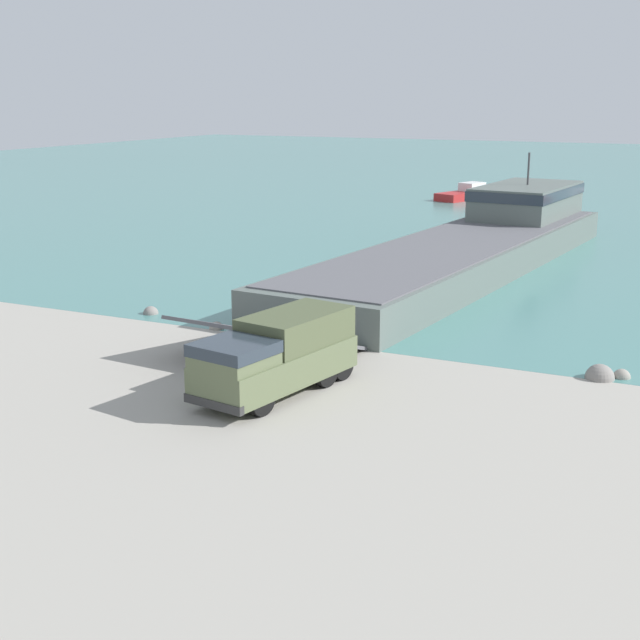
{
  "coord_description": "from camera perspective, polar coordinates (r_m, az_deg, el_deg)",
  "views": [
    {
      "loc": [
        16.35,
        -30.47,
        11.13
      ],
      "look_at": [
        0.4,
        2.65,
        1.75
      ],
      "focal_mm": 50.0,
      "sensor_mm": 36.0,
      "label": 1
    }
  ],
  "objects": [
    {
      "name": "shoreline_rock_d",
      "position": [
        37.59,
        17.46,
        -3.59
      ],
      "size": [
        1.19,
        1.19,
        1.19
      ],
      "primitive_type": "sphere",
      "color": "gray",
      "rests_on": "ground_plane"
    },
    {
      "name": "shoreline_rock_a",
      "position": [
        37.99,
        18.74,
        -3.51
      ],
      "size": [
        0.71,
        0.71,
        0.71
      ],
      "primitive_type": "sphere",
      "color": "gray",
      "rests_on": "ground_plane"
    },
    {
      "name": "cargo_crate",
      "position": [
        34.18,
        -6.67,
        -4.01
      ],
      "size": [
        1.05,
        1.19,
        0.88
      ],
      "primitive_type": "cube",
      "rotation": [
        0.0,
        0.0,
        -0.18
      ],
      "color": "#566042",
      "rests_on": "ground_plane"
    },
    {
      "name": "ground_plane",
      "position": [
        36.33,
        -2.39,
        -3.54
      ],
      "size": [
        240.0,
        240.0,
        0.0
      ],
      "primitive_type": "plane",
      "color": "#9E998E"
    },
    {
      "name": "landing_craft",
      "position": [
        60.54,
        9.99,
        5.01
      ],
      "size": [
        11.29,
        44.63,
        6.82
      ],
      "rotation": [
        0.0,
        0.0,
        -0.09
      ],
      "color": "#56605B",
      "rests_on": "ground_plane"
    },
    {
      "name": "shoreline_rock_b",
      "position": [
        47.13,
        -10.78,
        0.39
      ],
      "size": [
        0.8,
        0.8,
        0.8
      ],
      "primitive_type": "sphere",
      "color": "gray",
      "rests_on": "ground_plane"
    },
    {
      "name": "military_truck",
      "position": [
        33.79,
        -2.81,
        -2.16
      ],
      "size": [
        3.84,
        7.66,
        2.92
      ],
      "rotation": [
        0.0,
        0.0,
        -1.74
      ],
      "color": "#566042",
      "rests_on": "ground_plane"
    },
    {
      "name": "shoreline_rock_c",
      "position": [
        43.63,
        -6.64,
        -0.57
      ],
      "size": [
        0.72,
        0.72,
        0.72
      ],
      "primitive_type": "sphere",
      "color": "gray",
      "rests_on": "ground_plane"
    },
    {
      "name": "moored_boat_b",
      "position": [
        98.93,
        9.51,
        7.99
      ],
      "size": [
        5.46,
        9.01,
        1.73
      ],
      "rotation": [
        0.0,
        0.0,
        2.79
      ],
      "color": "#B22323",
      "rests_on": "ground_plane"
    },
    {
      "name": "water_surface",
      "position": [
        126.86,
        18.42,
        8.56
      ],
      "size": [
        240.0,
        180.0,
        0.01
      ],
      "primitive_type": "cube",
      "color": "#477F7A",
      "rests_on": "ground_plane"
    },
    {
      "name": "soldier_on_ramp",
      "position": [
        36.82,
        -5.19,
        -1.7
      ],
      "size": [
        0.44,
        0.24,
        1.74
      ],
      "rotation": [
        0.0,
        0.0,
        4.72
      ],
      "color": "#6B664C",
      "rests_on": "ground_plane"
    },
    {
      "name": "mooring_bollard",
      "position": [
        41.12,
        -5.21,
        -0.89
      ],
      "size": [
        0.33,
        0.33,
        0.72
      ],
      "color": "#333338",
      "rests_on": "ground_plane"
    }
  ]
}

